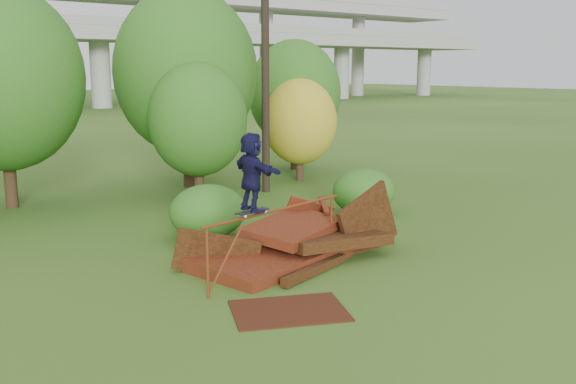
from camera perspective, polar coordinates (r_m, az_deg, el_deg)
ground at (r=14.34m, az=7.50°, el=-7.12°), size 240.00×240.00×0.00m
scrap_pile at (r=15.04m, az=0.49°, el=-4.74°), size 5.80×3.00×2.09m
grind_rail at (r=13.79m, az=-1.09°, el=-2.73°), size 4.17×0.86×1.46m
skateboard at (r=13.20m, az=-3.19°, el=-1.74°), size 0.84×0.37×0.08m
skater at (r=13.04m, az=-3.23°, el=1.80°), size 0.55×1.52×1.62m
flat_plate at (r=12.07m, az=0.08°, el=-10.50°), size 2.52×2.23×0.03m
tree_1 at (r=22.09m, az=-24.09°, el=9.21°), size 5.04×5.04×7.01m
tree_2 at (r=21.58m, az=-8.03°, el=6.38°), size 3.29×3.29×4.64m
tree_3 at (r=24.13m, az=-9.08°, el=10.48°), size 5.27×5.27×7.31m
tree_4 at (r=25.29m, az=1.06°, el=6.27°), size 2.93×2.93×4.04m
tree_5 at (r=28.21m, az=0.58°, el=8.76°), size 4.02×4.02×5.65m
shrub_left at (r=17.03m, az=-7.15°, el=-1.72°), size 2.06×1.90×1.43m
shrub_right at (r=19.75m, az=6.75°, el=0.04°), size 2.00×1.83×1.42m
utility_pole at (r=22.97m, az=-2.04°, el=13.61°), size 1.40×0.28×10.83m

